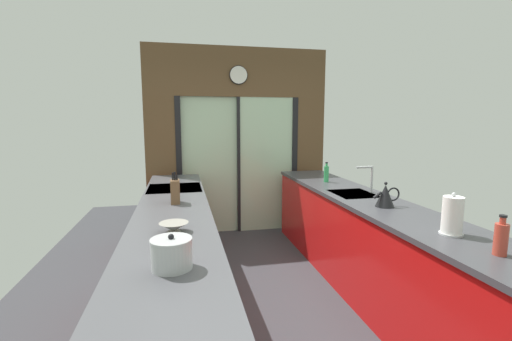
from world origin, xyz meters
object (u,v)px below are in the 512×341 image
soap_bottle_far (326,174)px  mixing_bowl (174,227)px  knife_block (175,191)px  stock_pot (172,253)px  soap_bottle_near (501,238)px  kettle (385,196)px  oven_range (176,228)px  paper_towel_roll (452,216)px

soap_bottle_far → mixing_bowl: bearing=-138.4°
mixing_bowl → knife_block: 0.85m
stock_pot → soap_bottle_far: 2.80m
mixing_bowl → soap_bottle_near: bearing=-24.1°
knife_block → stock_pot: 1.43m
knife_block → mixing_bowl: bearing=-90.0°
knife_block → kettle: size_ratio=1.14×
oven_range → knife_block: size_ratio=3.21×
stock_pot → soap_bottle_near: 1.79m
paper_towel_roll → soap_bottle_near: bearing=-90.0°
kettle → soap_bottle_near: size_ratio=1.09×
knife_block → stock_pot: knife_block is taller
paper_towel_roll → stock_pot: bearing=-175.1°
knife_block → soap_bottle_near: knife_block is taller
soap_bottle_far → kettle: bearing=-89.9°
oven_range → mixing_bowl: mixing_bowl is taller
oven_range → kettle: size_ratio=3.66×
paper_towel_roll → knife_block: bearing=144.3°
stock_pot → kettle: 2.00m
kettle → soap_bottle_far: (-0.00, 1.25, 0.01)m
mixing_bowl → stock_pot: size_ratio=0.93×
kettle → soap_bottle_far: 1.25m
knife_block → stock_pot: size_ratio=1.36×
oven_range → paper_towel_roll: paper_towel_roll is taller
oven_range → stock_pot: stock_pot is taller
oven_range → soap_bottle_near: bearing=-53.0°
kettle → soap_bottle_near: bearing=-90.1°
soap_bottle_near → soap_bottle_far: size_ratio=0.94×
paper_towel_roll → mixing_bowl: bearing=166.2°
stock_pot → paper_towel_roll: bearing=4.9°
stock_pot → knife_block: bearing=90.0°
stock_pot → mixing_bowl: bearing=90.0°
knife_block → soap_bottle_far: (1.78, 0.73, -0.01)m
oven_range → kettle: bearing=-35.0°
knife_block → soap_bottle_far: bearing=22.4°
knife_block → paper_towel_roll: size_ratio=1.01×
stock_pot → soap_bottle_far: bearing=50.6°
soap_bottle_near → kettle: bearing=89.9°
soap_bottle_far → paper_towel_roll: (-0.00, -2.01, 0.02)m
knife_block → soap_bottle_near: bearing=-42.6°
soap_bottle_near → paper_towel_roll: paper_towel_roll is taller
soap_bottle_far → soap_bottle_near: bearing=-90.0°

